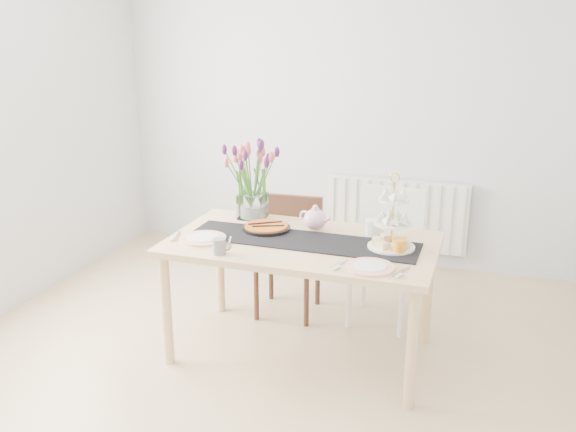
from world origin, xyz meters
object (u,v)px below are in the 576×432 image
(tart_tin, at_px, (266,228))
(plate_left, at_px, (203,238))
(tulip_vase, at_px, (252,169))
(plate_right, at_px, (370,267))
(cake_stand, at_px, (392,230))
(dining_table, at_px, (302,253))
(mug_grey, at_px, (219,246))
(mug_orange, at_px, (399,247))
(chair_white, at_px, (387,245))
(cream_jug, at_px, (373,227))
(teapot, at_px, (315,219))
(radiator, at_px, (396,214))
(chair_brown, at_px, (291,246))

(tart_tin, height_order, plate_left, tart_tin)
(tulip_vase, height_order, plate_right, tulip_vase)
(cake_stand, relative_size, plate_left, 1.44)
(cake_stand, bearing_deg, tulip_vase, 163.07)
(dining_table, height_order, mug_grey, mug_grey)
(plate_right, bearing_deg, tulip_vase, 145.59)
(tart_tin, bearing_deg, mug_orange, -10.29)
(chair_white, xyz_separation_m, tart_tin, (-0.68, -0.57, 0.23))
(chair_white, bearing_deg, plate_right, -81.70)
(chair_white, xyz_separation_m, tulip_vase, (-0.86, -0.34, 0.55))
(tulip_vase, height_order, cream_jug, tulip_vase)
(teapot, distance_m, mug_grey, 0.70)
(mug_grey, bearing_deg, cream_jug, 23.79)
(radiator, height_order, cake_stand, cake_stand)
(chair_white, relative_size, mug_orange, 10.10)
(dining_table, xyz_separation_m, teapot, (0.02, 0.22, 0.15))
(chair_white, height_order, plate_left, chair_white)
(chair_white, height_order, teapot, chair_white)
(mug_orange, height_order, plate_right, mug_orange)
(plate_left, bearing_deg, cake_stand, 10.52)
(chair_brown, relative_size, teapot, 3.51)
(mug_grey, xyz_separation_m, plate_left, (-0.20, 0.19, -0.04))
(radiator, bearing_deg, cake_stand, -82.40)
(dining_table, height_order, tulip_vase, tulip_vase)
(teapot, xyz_separation_m, mug_grey, (-0.40, -0.57, -0.03))
(teapot, xyz_separation_m, tart_tin, (-0.29, -0.10, -0.06))
(mug_grey, bearing_deg, radiator, 56.87)
(cream_jug, xyz_separation_m, mug_orange, (0.21, -0.29, -0.00))
(cream_jug, xyz_separation_m, plate_right, (0.09, -0.54, -0.04))
(radiator, bearing_deg, chair_white, -84.61)
(dining_table, bearing_deg, plate_right, -31.92)
(mug_grey, bearing_deg, cake_stand, 8.83)
(radiator, distance_m, dining_table, 1.75)
(cake_stand, bearing_deg, tart_tin, 174.52)
(chair_brown, distance_m, chair_white, 0.68)
(mug_orange, relative_size, plate_left, 0.33)
(tulip_vase, height_order, cake_stand, tulip_vase)
(radiator, relative_size, teapot, 5.09)
(plate_left, xyz_separation_m, plate_right, (1.05, -0.13, -0.00))
(cake_stand, relative_size, mug_grey, 4.44)
(tulip_vase, distance_m, cake_stand, 1.05)
(radiator, xyz_separation_m, chair_brown, (-0.58, -1.11, 0.03))
(mug_orange, bearing_deg, dining_table, 111.68)
(mug_orange, bearing_deg, mug_grey, 133.57)
(chair_brown, bearing_deg, chair_white, 3.73)
(tulip_vase, bearing_deg, chair_brown, 54.50)
(plate_right, bearing_deg, teapot, 131.54)
(dining_table, distance_m, mug_orange, 0.60)
(cake_stand, bearing_deg, plate_left, -169.48)
(mug_grey, bearing_deg, tulip_vase, 81.41)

